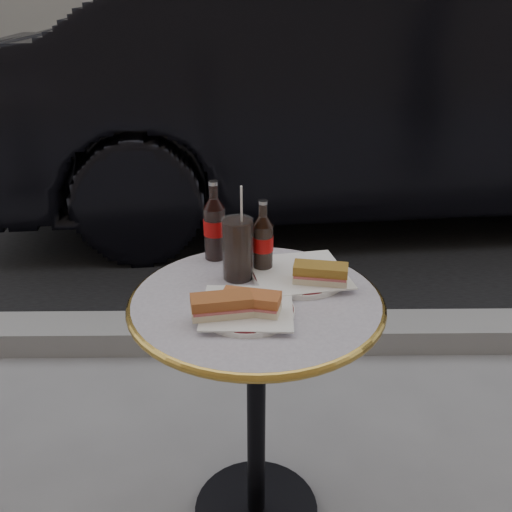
{
  "coord_description": "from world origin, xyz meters",
  "views": [
    {
      "loc": [
        -0.02,
        -1.21,
        1.41
      ],
      "look_at": [
        0.0,
        0.05,
        0.82
      ],
      "focal_mm": 40.0,
      "sensor_mm": 36.0,
      "label": 1
    }
  ],
  "objects_px": {
    "parked_car": "(364,95)",
    "plate_left": "(247,311)",
    "cola_bottle_left": "(214,220)",
    "bistro_table": "(256,417)",
    "cola_glass": "(238,249)",
    "plate_right": "(299,275)",
    "cola_bottle_right": "(263,237)"
  },
  "relations": [
    {
      "from": "parked_car",
      "to": "plate_left",
      "type": "bearing_deg",
      "value": 158.4
    },
    {
      "from": "plate_left",
      "to": "cola_bottle_left",
      "type": "xyz_separation_m",
      "value": [
        -0.09,
        0.3,
        0.1
      ]
    },
    {
      "from": "bistro_table",
      "to": "cola_glass",
      "type": "height_order",
      "value": "cola_glass"
    },
    {
      "from": "plate_right",
      "to": "cola_bottle_right",
      "type": "height_order",
      "value": "cola_bottle_right"
    },
    {
      "from": "plate_right",
      "to": "parked_car",
      "type": "bearing_deg",
      "value": 75.95
    },
    {
      "from": "cola_bottle_right",
      "to": "bistro_table",
      "type": "bearing_deg",
      "value": -97.65
    },
    {
      "from": "bistro_table",
      "to": "cola_bottle_right",
      "type": "relative_size",
      "value": 3.67
    },
    {
      "from": "bistro_table",
      "to": "plate_left",
      "type": "relative_size",
      "value": 3.35
    },
    {
      "from": "cola_bottle_right",
      "to": "parked_car",
      "type": "xyz_separation_m",
      "value": [
        0.72,
        2.47,
        -0.04
      ]
    },
    {
      "from": "cola_glass",
      "to": "parked_car",
      "type": "xyz_separation_m",
      "value": [
        0.79,
        2.51,
        -0.03
      ]
    },
    {
      "from": "plate_left",
      "to": "parked_car",
      "type": "xyz_separation_m",
      "value": [
        0.76,
        2.68,
        0.05
      ]
    },
    {
      "from": "plate_right",
      "to": "cola_bottle_left",
      "type": "height_order",
      "value": "cola_bottle_left"
    },
    {
      "from": "parked_car",
      "to": "plate_right",
      "type": "bearing_deg",
      "value": 160.18
    },
    {
      "from": "plate_right",
      "to": "parked_car",
      "type": "relative_size",
      "value": 0.05
    },
    {
      "from": "cola_glass",
      "to": "parked_car",
      "type": "bearing_deg",
      "value": 72.59
    },
    {
      "from": "plate_left",
      "to": "plate_right",
      "type": "height_order",
      "value": "plate_right"
    },
    {
      "from": "cola_bottle_left",
      "to": "cola_glass",
      "type": "height_order",
      "value": "cola_bottle_left"
    },
    {
      "from": "plate_right",
      "to": "parked_car",
      "type": "height_order",
      "value": "parked_car"
    },
    {
      "from": "bistro_table",
      "to": "cola_bottle_right",
      "type": "height_order",
      "value": "cola_bottle_right"
    },
    {
      "from": "cola_bottle_left",
      "to": "parked_car",
      "type": "relative_size",
      "value": 0.05
    },
    {
      "from": "plate_left",
      "to": "plate_right",
      "type": "bearing_deg",
      "value": 52.91
    },
    {
      "from": "cola_bottle_left",
      "to": "cola_glass",
      "type": "bearing_deg",
      "value": -62.34
    },
    {
      "from": "plate_right",
      "to": "parked_car",
      "type": "distance_m",
      "value": 2.59
    },
    {
      "from": "bistro_table",
      "to": "cola_bottle_right",
      "type": "xyz_separation_m",
      "value": [
        0.02,
        0.14,
        0.47
      ]
    },
    {
      "from": "cola_glass",
      "to": "plate_left",
      "type": "bearing_deg",
      "value": -82.28
    },
    {
      "from": "plate_right",
      "to": "cola_bottle_right",
      "type": "distance_m",
      "value": 0.14
    },
    {
      "from": "cola_glass",
      "to": "parked_car",
      "type": "relative_size",
      "value": 0.03
    },
    {
      "from": "cola_glass",
      "to": "parked_car",
      "type": "height_order",
      "value": "parked_car"
    },
    {
      "from": "cola_bottle_right",
      "to": "cola_glass",
      "type": "distance_m",
      "value": 0.07
    },
    {
      "from": "plate_left",
      "to": "cola_bottle_left",
      "type": "height_order",
      "value": "cola_bottle_left"
    },
    {
      "from": "parked_car",
      "to": "cola_bottle_left",
      "type": "bearing_deg",
      "value": 154.6
    },
    {
      "from": "cola_bottle_left",
      "to": "cola_glass",
      "type": "xyz_separation_m",
      "value": [
        0.06,
        -0.12,
        -0.03
      ]
    }
  ]
}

